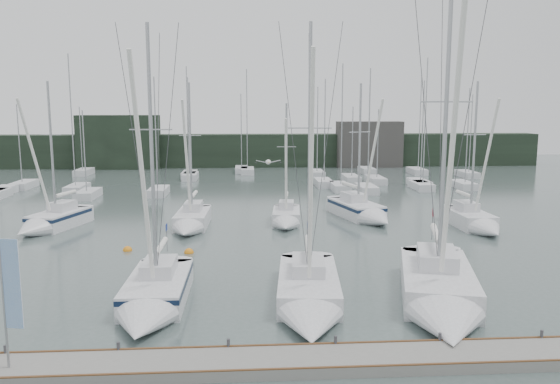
{
  "coord_description": "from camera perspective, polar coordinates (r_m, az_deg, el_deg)",
  "views": [
    {
      "loc": [
        -1.36,
        -23.18,
        9.16
      ],
      "look_at": [
        0.52,
        5.0,
        4.76
      ],
      "focal_mm": 35.0,
      "sensor_mm": 36.0,
      "label": 1
    }
  ],
  "objects": [
    {
      "name": "far_building_right",
      "position": [
        85.59,
        9.3,
        4.94
      ],
      "size": [
        10.0,
        3.0,
        7.0
      ],
      "primitive_type": "cube",
      "color": "#3F3D3A",
      "rests_on": "ground"
    },
    {
      "name": "sailboat_mid_d",
      "position": [
        45.32,
        8.78,
        -2.13
      ],
      "size": [
        4.72,
        8.79,
        11.95
      ],
      "rotation": [
        0.0,
        0.0,
        0.26
      ],
      "color": "silver",
      "rests_on": "ground"
    },
    {
      "name": "sailboat_mid_a",
      "position": [
        44.5,
        -23.01,
        -2.94
      ],
      "size": [
        4.52,
        7.68,
        11.87
      ],
      "rotation": [
        0.0,
        0.0,
        -0.29
      ],
      "color": "silver",
      "rests_on": "ground"
    },
    {
      "name": "seagull",
      "position": [
        21.24,
        -1.24,
        3.16
      ],
      "size": [
        0.96,
        0.43,
        0.19
      ],
      "rotation": [
        0.0,
        0.0,
        0.06
      ],
      "color": "white",
      "rests_on": "ground"
    },
    {
      "name": "sailboat_near_right",
      "position": [
        26.1,
        16.51,
        -10.62
      ],
      "size": [
        6.09,
        11.65,
        15.96
      ],
      "rotation": [
        0.0,
        0.0,
        -0.26
      ],
      "color": "silver",
      "rests_on": "ground"
    },
    {
      "name": "sailboat_mid_b",
      "position": [
        41.74,
        -9.36,
        -3.18
      ],
      "size": [
        2.67,
        7.75,
        11.74
      ],
      "rotation": [
        0.0,
        0.0,
        -0.04
      ],
      "color": "silver",
      "rests_on": "ground"
    },
    {
      "name": "buoy_a",
      "position": [
        35.33,
        -9.5,
        -6.3
      ],
      "size": [
        0.62,
        0.62,
        0.62
      ],
      "primitive_type": "sphere",
      "color": "orange",
      "rests_on": "ground"
    },
    {
      "name": "dock_banner",
      "position": [
        20.49,
        -26.46,
        -9.24
      ],
      "size": [
        0.69,
        0.19,
        4.6
      ],
      "rotation": [
        0.0,
        0.0,
        -0.2
      ],
      "color": "#989B9F",
      "rests_on": "dock"
    },
    {
      "name": "ground",
      "position": [
        24.96,
        -0.44,
        -12.68
      ],
      "size": [
        160.0,
        160.0,
        0.0
      ],
      "primitive_type": "plane",
      "color": "#4A5A56",
      "rests_on": "ground"
    },
    {
      "name": "sailboat_near_left",
      "position": [
        25.7,
        -13.2,
        -10.93
      ],
      "size": [
        2.82,
        9.09,
        13.79
      ],
      "rotation": [
        0.0,
        0.0,
        -0.01
      ],
      "color": "silver",
      "rests_on": "ground"
    },
    {
      "name": "mast_forest",
      "position": [
        66.08,
        -1.76,
        1.3
      ],
      "size": [
        56.9,
        25.67,
        14.81
      ],
      "color": "silver",
      "rests_on": "ground"
    },
    {
      "name": "buoy_c",
      "position": [
        36.75,
        -15.64,
        -5.92
      ],
      "size": [
        0.6,
        0.6,
        0.6
      ],
      "primitive_type": "sphere",
      "color": "orange",
      "rests_on": "ground"
    },
    {
      "name": "far_treeline",
      "position": [
        85.45,
        -2.91,
        4.37
      ],
      "size": [
        90.0,
        4.0,
        5.0
      ],
      "primitive_type": "cube",
      "color": "black",
      "rests_on": "ground"
    },
    {
      "name": "sailboat_mid_c",
      "position": [
        42.65,
        0.64,
        -2.85
      ],
      "size": [
        2.69,
        6.33,
        10.13
      ],
      "rotation": [
        0.0,
        0.0,
        -0.09
      ],
      "color": "silver",
      "rests_on": "ground"
    },
    {
      "name": "dock",
      "position": [
        20.31,
        0.44,
        -17.32
      ],
      "size": [
        24.0,
        2.0,
        0.4
      ],
      "primitive_type": "cube",
      "color": "slate",
      "rests_on": "ground"
    },
    {
      "name": "sailboat_near_center",
      "position": [
        25.14,
        3.08,
        -11.31
      ],
      "size": [
        3.84,
        10.52,
        14.0
      ],
      "rotation": [
        0.0,
        0.0,
        -0.1
      ],
      "color": "silver",
      "rests_on": "ground"
    },
    {
      "name": "far_building_left",
      "position": [
        85.4,
        -16.49,
        5.02
      ],
      "size": [
        12.0,
        3.0,
        8.0
      ],
      "primitive_type": "cube",
      "color": "black",
      "rests_on": "ground"
    },
    {
      "name": "sailboat_mid_e",
      "position": [
        43.71,
        19.84,
        -3.04
      ],
      "size": [
        2.53,
        7.76,
        11.84
      ],
      "rotation": [
        0.0,
        0.0,
        0.01
      ],
      "color": "silver",
      "rests_on": "ground"
    }
  ]
}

